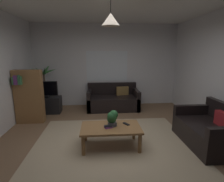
# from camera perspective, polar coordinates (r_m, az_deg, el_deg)

# --- Properties ---
(floor) EXTENTS (4.90, 5.77, 0.02)m
(floor) POSITION_cam_1_polar(r_m,az_deg,el_deg) (3.75, 0.38, -17.06)
(floor) COLOR brown
(floor) RESTS_ON ground
(rug) EXTENTS (3.18, 3.18, 0.01)m
(rug) POSITION_cam_1_polar(r_m,az_deg,el_deg) (3.57, 0.66, -18.43)
(rug) COLOR tan
(rug) RESTS_ON ground
(wall_back) EXTENTS (5.02, 0.06, 2.78)m
(wall_back) POSITION_cam_1_polar(r_m,az_deg,el_deg) (6.20, -1.92, 8.19)
(wall_back) COLOR silver
(wall_back) RESTS_ON ground
(window_pane) EXTENTS (1.41, 0.01, 1.02)m
(window_pane) POSITION_cam_1_polar(r_m,az_deg,el_deg) (6.17, -1.63, 8.00)
(window_pane) COLOR white
(couch_under_window) EXTENTS (1.66, 0.89, 0.82)m
(couch_under_window) POSITION_cam_1_polar(r_m,az_deg,el_deg) (5.87, 0.30, -3.11)
(couch_under_window) COLOR black
(couch_under_window) RESTS_ON ground
(couch_right_side) EXTENTS (0.89, 1.36, 0.82)m
(couch_right_side) POSITION_cam_1_polar(r_m,az_deg,el_deg) (4.15, 28.96, -11.32)
(couch_right_side) COLOR black
(couch_right_side) RESTS_ON ground
(coffee_table) EXTENTS (1.15, 0.67, 0.42)m
(coffee_table) POSITION_cam_1_polar(r_m,az_deg,el_deg) (3.54, -0.38, -12.28)
(coffee_table) COLOR olive
(coffee_table) RESTS_ON ground
(book_on_table_0) EXTENTS (0.16, 0.15, 0.02)m
(book_on_table_0) POSITION_cam_1_polar(r_m,az_deg,el_deg) (3.46, -1.25, -11.50)
(book_on_table_0) COLOR #72387F
(book_on_table_0) RESTS_ON coffee_table
(book_on_table_1) EXTENTS (0.15, 0.08, 0.02)m
(book_on_table_1) POSITION_cam_1_polar(r_m,az_deg,el_deg) (3.45, -1.27, -11.19)
(book_on_table_1) COLOR black
(book_on_table_1) RESTS_ON coffee_table
(remote_on_table_0) EXTENTS (0.13, 0.16, 0.02)m
(remote_on_table_0) POSITION_cam_1_polar(r_m,az_deg,el_deg) (3.62, 4.57, -10.49)
(remote_on_table_0) COLOR black
(remote_on_table_0) RESTS_ON coffee_table
(potted_plant_on_table) EXTENTS (0.21, 0.22, 0.32)m
(potted_plant_on_table) POSITION_cam_1_polar(r_m,az_deg,el_deg) (3.47, 0.12, -8.57)
(potted_plant_on_table) COLOR #4C4C51
(potted_plant_on_table) RESTS_ON coffee_table
(tv_stand) EXTENTS (0.90, 0.44, 0.50)m
(tv_stand) POSITION_cam_1_polar(r_m,az_deg,el_deg) (5.85, -20.44, -4.18)
(tv_stand) COLOR black
(tv_stand) RESTS_ON ground
(tv) EXTENTS (0.77, 0.16, 0.48)m
(tv) POSITION_cam_1_polar(r_m,az_deg,el_deg) (5.71, -20.87, 0.56)
(tv) COLOR black
(tv) RESTS_ON tv_stand
(potted_palm_corner) EXTENTS (0.79, 0.79, 1.52)m
(potted_palm_corner) POSITION_cam_1_polar(r_m,az_deg,el_deg) (6.26, -20.69, 0.34)
(potted_palm_corner) COLOR brown
(potted_palm_corner) RESTS_ON ground
(bookshelf_corner) EXTENTS (0.70, 0.31, 1.40)m
(bookshelf_corner) POSITION_cam_1_polar(r_m,az_deg,el_deg) (5.08, -25.17, -1.56)
(bookshelf_corner) COLOR olive
(bookshelf_corner) RESTS_ON ground
(pendant_lamp) EXTENTS (0.32, 0.32, 0.51)m
(pendant_lamp) POSITION_cam_1_polar(r_m,az_deg,el_deg) (3.27, -0.43, 22.01)
(pendant_lamp) COLOR black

